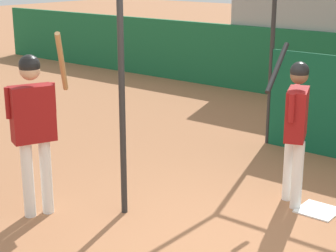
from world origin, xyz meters
TOP-DOWN VIEW (x-y plane):
  - ground_plane at (0.00, 0.00)m, footprint 60.00×60.00m
  - home_plate at (0.44, 1.46)m, footprint 0.44×0.44m
  - player_batter at (0.08, 1.46)m, footprint 0.65×0.82m
  - player_waiting at (-2.03, -0.62)m, footprint 0.53×0.80m

SIDE VIEW (x-z plane):
  - ground_plane at x=0.00m, z-range 0.00..0.00m
  - home_plate at x=0.44m, z-range 0.00..0.02m
  - player_batter at x=0.08m, z-range 0.11..1.96m
  - player_waiting at x=-2.03m, z-range 0.08..2.17m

